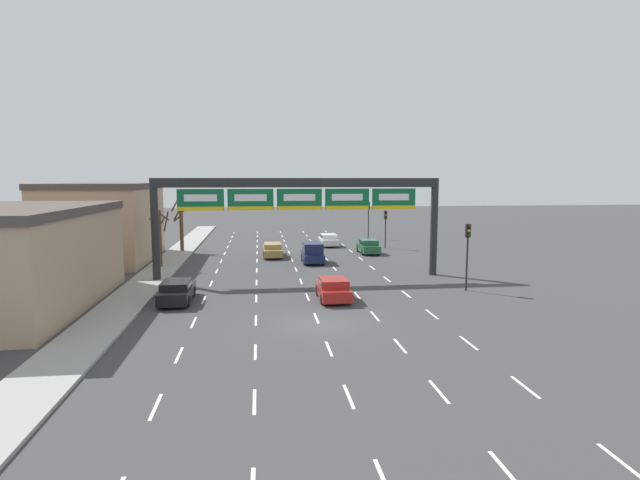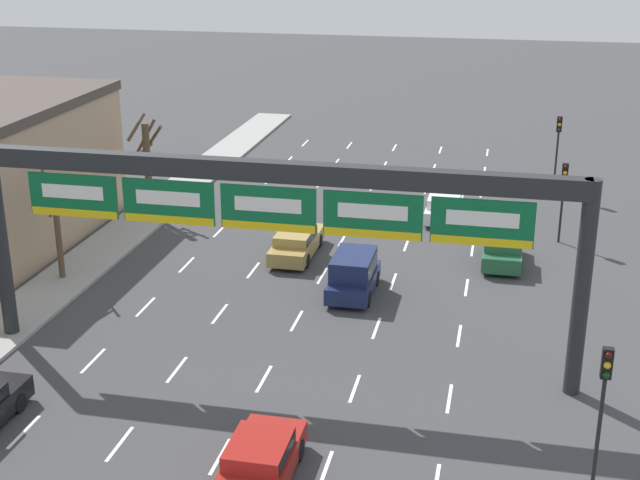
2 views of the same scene
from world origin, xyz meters
TOP-DOWN VIEW (x-y plane):
  - ground_plane at (0.00, 0.00)m, footprint 220.00×220.00m
  - sidewalk_left at (-11.30, 0.00)m, footprint 2.80×110.00m
  - lane_dashes at (0.00, 13.50)m, footprint 13.32×67.00m
  - sign_gantry at (-0.00, 12.32)m, footprint 21.97×0.70m
  - building_near at (-17.98, 5.11)m, footprint 9.96×15.34m
  - building_far at (-17.29, 22.60)m, footprint 8.55×13.08m
  - car_black at (-8.19, 5.69)m, footprint 1.84×4.49m
  - car_red at (1.56, 5.10)m, footprint 1.88×4.01m
  - car_green at (8.06, 24.21)m, footprint 1.83×3.93m
  - car_white at (4.80, 30.37)m, footprint 1.90×3.93m
  - car_gold at (-1.76, 23.27)m, footprint 1.82×4.84m
  - suv_navy at (1.77, 19.25)m, footprint 1.87×3.98m
  - traffic_light_near_gantry at (10.81, 36.63)m, footprint 0.30×0.35m
  - traffic_light_mid_block at (10.99, 6.54)m, footprint 0.30×0.35m
  - traffic_light_far_end at (10.82, 27.99)m, footprint 0.30×0.35m
  - tree_bare_closest at (-11.14, 27.65)m, footprint 1.84×1.40m
  - tree_bare_second at (-11.44, 18.04)m, footprint 1.72×1.73m

SIDE VIEW (x-z plane):
  - ground_plane at x=0.00m, z-range 0.00..0.00m
  - lane_dashes at x=0.00m, z-range 0.00..0.01m
  - sidewalk_left at x=-11.30m, z-range 0.00..0.15m
  - car_gold at x=-1.76m, z-range 0.05..1.41m
  - car_black at x=-8.19m, z-range 0.05..1.42m
  - car_white at x=4.80m, z-range 0.05..1.43m
  - car_red at x=1.56m, z-range 0.05..1.44m
  - car_green at x=8.06m, z-range 0.05..1.50m
  - suv_navy at x=1.77m, z-range 0.09..1.95m
  - tree_bare_second at x=-11.44m, z-range 0.40..5.53m
  - traffic_light_far_end at x=10.82m, z-range 0.91..5.04m
  - building_near at x=-17.98m, z-range 0.01..6.05m
  - tree_bare_closest at x=-11.14m, z-range 0.33..5.79m
  - traffic_light_mid_block at x=10.99m, z-range 0.99..5.57m
  - traffic_light_near_gantry at x=10.81m, z-range 1.00..5.70m
  - building_far at x=-17.29m, z-range 0.01..7.24m
  - sign_gantry at x=0.00m, z-range 2.24..9.92m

